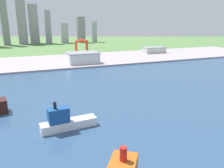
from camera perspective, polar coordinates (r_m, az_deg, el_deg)
name	(u,v)px	position (r m, az deg, el deg)	size (l,w,h in m)	color
ground_plane	(87,94)	(231.30, -6.35, -2.40)	(2400.00, 2400.00, 0.00)	#547B43
water_bay	(107,116)	(177.72, -1.14, -8.01)	(840.00, 360.00, 0.15)	#2D4C70
industrial_pier	(57,61)	(412.54, -13.43, 5.49)	(840.00, 140.00, 2.50)	#A1959C
ferry_boat	(65,121)	(159.27, -11.48, -9.02)	(38.38, 11.75, 20.30)	white
port_crane_red	(82,44)	(442.39, -7.51, 9.84)	(23.25, 47.14, 33.78)	red
warehouse_main	(83,57)	(384.16, -7.32, 6.55)	(50.26, 37.81, 17.13)	white
warehouse_annex	(154,50)	(505.41, 10.32, 8.34)	(47.91, 25.55, 12.45)	silver
distant_skyline	(27,25)	(739.70, -20.41, 13.62)	(371.52, 58.65, 139.62)	#ABAFB9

